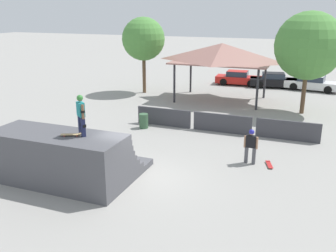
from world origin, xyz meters
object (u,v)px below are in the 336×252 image
skateboard_on_ground (269,164)px  parked_car_red (238,78)px  skater_on_deck (81,112)px  tree_far_back (143,39)px  trash_bin (144,121)px  bystander_walking (251,144)px  parked_car_black (274,80)px  parked_car_white (312,83)px  skateboard_on_deck (72,134)px  tree_beside_pavilion (309,46)px

skateboard_on_ground → parked_car_red: (-4.98, 18.10, 0.54)m
skater_on_deck → tree_far_back: 17.29m
skater_on_deck → trash_bin: skater_on_deck is taller
parked_car_red → tree_far_back: bearing=-139.8°
skater_on_deck → tree_far_back: (-5.05, 16.47, 1.40)m
bystander_walking → skateboard_on_ground: 1.23m
trash_bin → parked_car_black: (5.72, 15.13, 0.18)m
tree_far_back → parked_car_white: 14.78m
bystander_walking → parked_car_white: (2.24, 17.99, -0.34)m
bystander_walking → trash_bin: bearing=-23.7°
skateboard_on_deck → parked_car_black: skateboard_on_deck is taller
trash_bin → parked_car_white: parked_car_white is taller
skater_on_deck → bystander_walking: size_ratio=0.98×
skateboard_on_ground → parked_car_white: parked_car_white is taller
skateboard_on_deck → tree_far_back: size_ratio=0.13×
parked_car_red → parked_car_white: (6.37, -0.16, 0.00)m
trash_bin → parked_car_red: 15.30m
bystander_walking → parked_car_white: size_ratio=0.34×
parked_car_white → parked_car_red: bearing=-173.2°
bystander_walking → tree_beside_pavilion: bearing=-99.3°
skateboard_on_deck → bystander_walking: skateboard_on_deck is taller
parked_car_red → trash_bin: bearing=-102.5°
skateboard_on_ground → trash_bin: size_ratio=0.99×
bystander_walking → parked_car_black: size_ratio=0.37×
skateboard_on_ground → parked_car_red: size_ratio=0.21×
skateboard_on_ground → parked_car_white: size_ratio=0.18×
skateboard_on_deck → tree_far_back: (-4.70, 16.67, 2.25)m
bystander_walking → tree_beside_pavilion: (1.79, 9.87, 3.48)m
skateboard_on_ground → tree_far_back: 17.16m
skateboard_on_ground → tree_beside_pavilion: tree_beside_pavilion is taller
tree_beside_pavilion → parked_car_black: 9.55m
skater_on_deck → parked_car_red: 22.83m
tree_beside_pavilion → tree_far_back: size_ratio=1.08×
skater_on_deck → parked_car_black: 23.30m
skater_on_deck → bystander_walking: bearing=77.1°
trash_bin → skateboard_on_deck: bearing=-85.3°
bystander_walking → tree_beside_pavilion: 10.62m
skateboard_on_deck → bystander_walking: bearing=14.8°
skateboard_on_deck → skateboard_on_ground: size_ratio=0.93×
tree_beside_pavilion → parked_car_white: (0.45, 8.12, -3.81)m
bystander_walking → tree_far_back: (-10.73, 11.97, 3.42)m
tree_beside_pavilion → parked_car_black: (-2.74, 8.32, -3.82)m
bystander_walking → trash_bin: (-6.66, 3.06, -0.52)m
tree_far_back → parked_car_red: size_ratio=1.49×
tree_far_back → parked_car_black: bearing=32.4°
skateboard_on_deck → bystander_walking: 7.73m
tree_beside_pavilion → tree_far_back: 12.69m
trash_bin → parked_car_black: bearing=69.3°
skater_on_deck → skateboard_on_ground: size_ratio=1.86×
tree_far_back → parked_car_white: tree_far_back is taller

